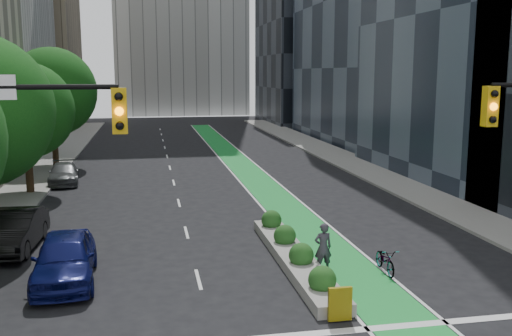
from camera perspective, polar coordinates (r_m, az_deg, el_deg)
name	(u,v)px	position (r m, az deg, el deg)	size (l,w,h in m)	color
sidewalk_left	(27,184)	(39.38, -21.95, -1.47)	(3.60, 90.00, 0.15)	gray
sidewalk_right	(374,172)	(41.75, 11.70, -0.38)	(3.60, 90.00, 0.15)	gray
bike_lane_paint	(242,166)	(44.12, -1.45, 0.25)	(2.20, 70.00, 0.01)	green
building_tan_far	(17,26)	(80.77, -22.78, 12.98)	(14.00, 16.00, 26.00)	tan
building_dark_end	(315,24)	(84.75, 5.89, 14.14)	(14.00, 18.00, 28.00)	black
tree_midfar	(25,111)	(35.71, -22.08, 5.35)	(5.60, 5.60, 7.76)	black
tree_far	(52,92)	(45.52, -19.73, 7.18)	(6.60, 6.60, 9.00)	black
median_planter	(294,254)	(21.76, 3.81, -8.55)	(1.20, 10.26, 1.10)	gray
bicycle	(385,260)	(21.28, 12.81, -8.94)	(0.62, 1.77, 0.93)	gray
cyclist	(323,247)	(20.84, 6.72, -7.90)	(0.66, 0.43, 1.80)	#37323D
parked_car_left_near	(65,258)	(20.78, -18.58, -8.55)	(2.01, 4.99, 1.70)	#0E1354
parked_car_left_mid	(14,231)	(25.17, -23.00, -5.78)	(1.70, 4.88, 1.61)	black
parked_car_left_far	(64,174)	(38.95, -18.67, -0.53)	(1.83, 4.51, 1.31)	#525456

